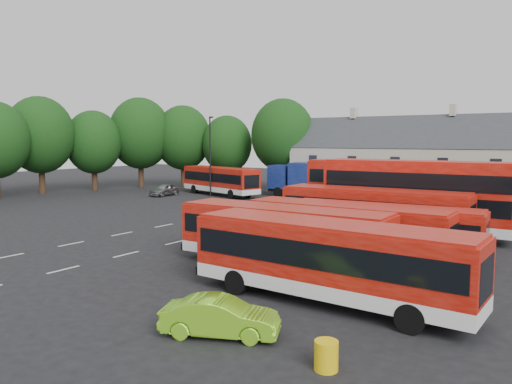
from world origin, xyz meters
TOP-DOWN VIEW (x-y plane):
  - ground at (0.00, 0.00)m, footprint 140.00×140.00m
  - lane_markings at (2.50, 2.00)m, footprint 5.15×33.80m
  - treeline at (-20.74, 19.36)m, footprint 29.92×32.59m
  - terrace_houses at (14.00, 30.00)m, footprint 35.70×7.13m
  - bus_row_a at (18.11, -7.25)m, footprint 11.48×2.94m
  - bus_row_b at (13.83, -3.65)m, footprint 11.02×2.81m
  - bus_row_c at (15.88, -0.68)m, footprint 10.84×2.58m
  - bus_row_d at (17.21, 1.15)m, footprint 10.47×3.17m
  - bus_row_e at (15.02, 5.45)m, footprint 11.79×3.07m
  - bus_dd_south at (16.74, 8.70)m, footprint 12.32×3.11m
  - bus_dd_north at (13.21, 12.48)m, footprint 11.98×3.97m
  - bus_north at (-9.22, 20.46)m, footprint 11.71×5.57m
  - box_truck at (0.13, 24.61)m, footprint 9.08×3.81m
  - silver_car at (-14.29, 16.50)m, footprint 1.94×4.15m
  - lime_car at (16.64, -12.19)m, footprint 4.10×2.82m
  - grit_bin at (20.60, -12.44)m, footprint 0.67×0.67m
  - lamppost at (-9.48, 19.02)m, footprint 0.62×0.37m

SIDE VIEW (x-z plane):
  - ground at x=0.00m, z-range 0.00..0.00m
  - lane_markings at x=2.50m, z-range 0.00..0.01m
  - grit_bin at x=20.60m, z-range 0.00..0.84m
  - lime_car at x=16.64m, z-range 0.00..1.28m
  - silver_car at x=-14.29m, z-range 0.00..1.37m
  - bus_row_d at x=17.21m, z-range 0.29..3.21m
  - bus_row_c at x=15.88m, z-range 0.31..3.37m
  - bus_row_b at x=13.83m, z-range 0.31..3.41m
  - bus_row_a at x=18.11m, z-range 0.33..3.55m
  - bus_north at x=-9.22m, z-range 0.33..3.56m
  - bus_row_e at x=15.02m, z-range 0.33..3.65m
  - box_truck at x=0.13m, z-range 0.24..4.09m
  - bus_dd_north at x=13.21m, z-range 0.34..5.15m
  - bus_dd_south at x=16.74m, z-range 0.35..5.38m
  - terrace_houses at x=14.00m, z-range -1.17..8.89m
  - lamppost at x=-9.48m, z-range 0.30..9.29m
  - treeline at x=-20.74m, z-range 0.68..12.69m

